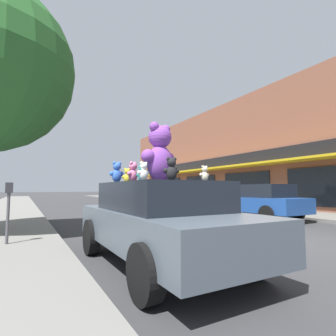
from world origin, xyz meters
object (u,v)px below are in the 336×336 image
at_px(teddy_bear_white, 144,171).
at_px(parked_car_far_right, 182,197).
at_px(teddy_bear_giant, 160,154).
at_px(teddy_bear_black, 171,169).
at_px(teddy_bear_yellow, 127,176).
at_px(plush_art_car, 160,220).
at_px(teddy_bear_brown, 159,176).
at_px(teddy_bear_pink, 133,172).
at_px(teddy_bear_cream, 205,174).
at_px(teddy_bear_teal, 142,174).
at_px(parked_car_far_center, 255,200).
at_px(parking_meter, 8,204).
at_px(teddy_bear_blue, 117,172).

relative_size(teddy_bear_white, parked_car_far_right, 0.06).
xyz_separation_m(teddy_bear_giant, teddy_bear_black, (-0.19, -0.73, -0.32)).
distance_m(teddy_bear_yellow, parked_car_far_right, 11.60).
height_order(plush_art_car, teddy_bear_brown, teddy_bear_brown).
bearing_deg(teddy_bear_yellow, plush_art_car, 144.55).
bearing_deg(teddy_bear_pink, teddy_bear_brown, 153.93).
xyz_separation_m(teddy_bear_cream, teddy_bear_pink, (-0.74, 1.10, 0.06)).
relative_size(plush_art_car, teddy_bear_black, 12.42).
relative_size(teddy_bear_pink, teddy_bear_teal, 1.38).
bearing_deg(teddy_bear_black, teddy_bear_brown, -99.74).
bearing_deg(teddy_bear_yellow, teddy_bear_pink, 114.85).
distance_m(teddy_bear_white, teddy_bear_teal, 0.64).
height_order(teddy_bear_cream, parked_car_far_center, teddy_bear_cream).
distance_m(teddy_bear_black, teddy_bear_yellow, 1.61).
bearing_deg(teddy_bear_brown, teddy_bear_teal, 68.40).
distance_m(teddy_bear_white, parking_meter, 3.61).
distance_m(teddy_bear_pink, teddy_bear_black, 1.16).
bearing_deg(plush_art_car, teddy_bear_black, -106.75).
bearing_deg(teddy_bear_brown, parked_car_far_center, -123.62).
distance_m(teddy_bear_cream, teddy_bear_white, 0.98).
distance_m(teddy_bear_giant, teddy_bear_brown, 0.66).
xyz_separation_m(teddy_bear_blue, parked_car_far_center, (7.29, 3.66, -0.75)).
bearing_deg(teddy_bear_cream, teddy_bear_white, -6.24).
xyz_separation_m(plush_art_car, teddy_bear_yellow, (-0.31, 0.78, 0.78)).
distance_m(parked_car_far_center, parked_car_far_right, 5.94).
relative_size(teddy_bear_giant, teddy_bear_black, 3.01).
height_order(teddy_bear_giant, teddy_bear_brown, teddy_bear_giant).
distance_m(plush_art_car, teddy_bear_white, 1.21).
relative_size(teddy_bear_giant, parking_meter, 0.79).
height_order(teddy_bear_yellow, teddy_bear_teal, teddy_bear_yellow).
height_order(teddy_bear_cream, teddy_bear_teal, teddy_bear_teal).
distance_m(teddy_bear_teal, parked_car_far_center, 8.23).
bearing_deg(parking_meter, teddy_bear_white, -61.58).
distance_m(teddy_bear_cream, teddy_bear_yellow, 1.70).
xyz_separation_m(teddy_bear_pink, teddy_bear_blue, (-0.26, 0.10, -0.00)).
xyz_separation_m(teddy_bear_pink, teddy_bear_brown, (0.57, 0.08, -0.04)).
bearing_deg(teddy_bear_white, teddy_bear_brown, -135.71).
distance_m(teddy_bear_black, teddy_bear_brown, 1.31).
relative_size(teddy_bear_white, teddy_bear_blue, 0.71).
bearing_deg(parking_meter, teddy_bear_cream, -50.20).
distance_m(teddy_bear_white, parked_car_far_right, 12.99).
bearing_deg(plush_art_car, teddy_bear_yellow, 111.34).
height_order(teddy_bear_white, teddy_bear_pink, teddy_bear_pink).
bearing_deg(parked_car_far_center, teddy_bear_yellow, -154.61).
bearing_deg(teddy_bear_teal, parking_meter, -20.41).
xyz_separation_m(teddy_bear_yellow, teddy_bear_teal, (-0.07, -0.89, -0.01)).
relative_size(teddy_bear_giant, teddy_bear_blue, 2.75).
bearing_deg(parked_car_far_right, teddy_bear_pink, -125.94).
bearing_deg(plush_art_car, teddy_bear_giant, -120.19).
distance_m(teddy_bear_blue, parked_car_far_right, 12.08).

